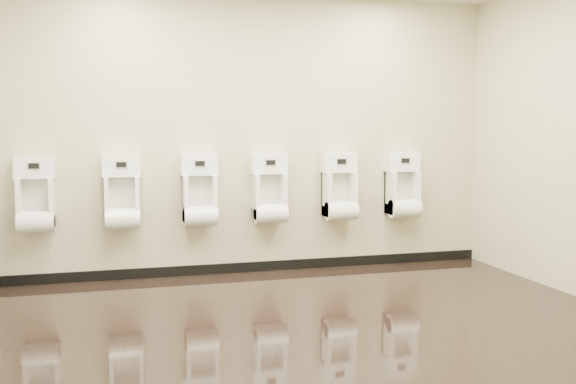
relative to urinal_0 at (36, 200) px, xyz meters
name	(u,v)px	position (x,y,z in m)	size (l,w,h in m)	color
ground	(303,320)	(2.05, -1.63, -0.81)	(5.00, 3.50, 0.00)	black
back_wall	(253,134)	(2.05, 0.12, 0.59)	(5.00, 0.02, 2.80)	#C0B991
front_wall	(408,141)	(2.05, -3.38, 0.59)	(5.00, 0.02, 2.80)	#C0B991
skirting_back	(254,267)	(2.05, 0.11, -0.76)	(5.00, 0.02, 0.10)	black
urinal_0	(36,200)	(0.00, 0.00, 0.00)	(0.37, 0.27, 0.68)	white
urinal_1	(122,197)	(0.76, 0.00, 0.00)	(0.37, 0.27, 0.68)	white
urinal_2	(200,195)	(1.49, 0.00, 0.00)	(0.37, 0.27, 0.68)	white
urinal_3	(270,193)	(2.19, 0.00, 0.00)	(0.37, 0.27, 0.68)	white
urinal_4	(340,191)	(2.94, 0.00, 0.00)	(0.37, 0.27, 0.68)	white
urinal_5	(403,190)	(3.65, 0.00, 0.00)	(0.37, 0.27, 0.68)	white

